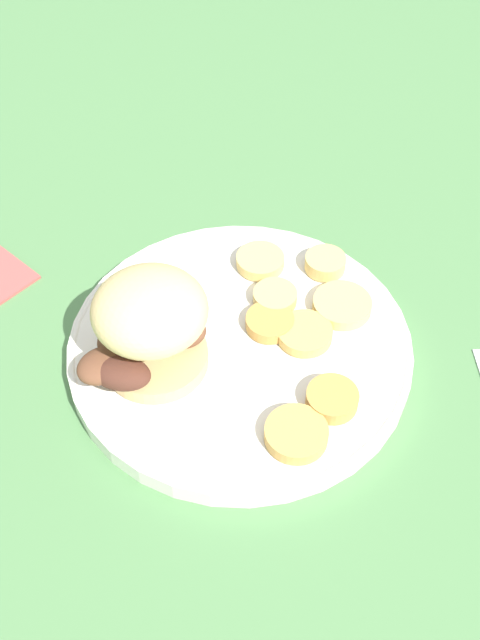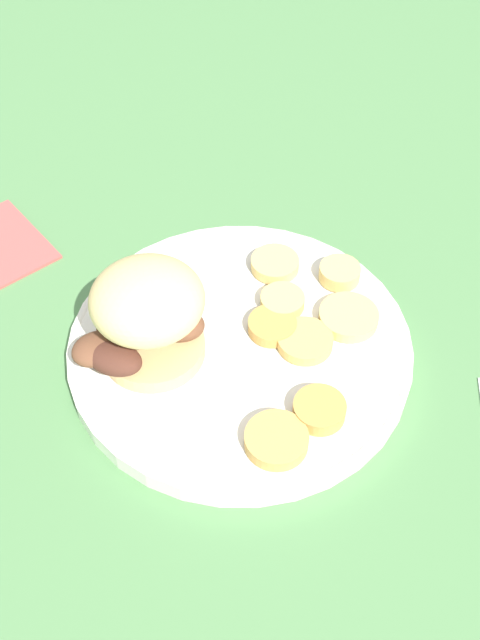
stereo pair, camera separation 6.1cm
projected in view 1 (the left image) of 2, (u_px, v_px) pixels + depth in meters
The scene contains 11 objects.
ground_plane at pixel (240, 354), 0.64m from camera, with size 4.00×4.00×0.00m, color #4C7A47.
dinner_plate at pixel (240, 346), 0.63m from camera, with size 0.29×0.29×0.02m.
sandwich at pixel (147, 326), 0.57m from camera, with size 0.09×0.11×0.09m.
potato_round_0 at pixel (329, 265), 0.67m from camera, with size 0.04×0.04×0.01m, color #DBB766.
potato_round_1 at pixel (260, 261), 0.68m from camera, with size 0.04×0.04×0.01m, color #DBB766.
potato_round_2 at pixel (270, 322), 0.63m from camera, with size 0.04×0.04×0.01m, color #BC8942.
potato_round_3 at pixel (342, 305), 0.64m from camera, with size 0.05×0.05×0.01m, color #DBB766.
potato_round_4 at pixel (330, 401), 0.58m from camera, with size 0.04×0.04×0.01m, color #BC8942.
potato_round_5 at pixel (296, 434), 0.56m from camera, with size 0.05×0.05×0.01m, color tan.
potato_round_6 at pixel (275, 297), 0.65m from camera, with size 0.04×0.04×0.01m, color #DBB766.
potato_round_7 at pixel (305, 333), 0.62m from camera, with size 0.05×0.05×0.01m, color tan.
Camera 1 is at (0.27, -0.30, 0.50)m, focal length 42.00 mm.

